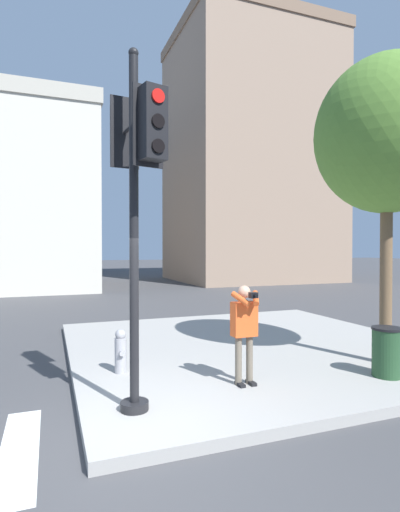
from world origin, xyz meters
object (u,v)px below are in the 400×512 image
at_px(fire_hydrant, 121,351).
at_px(trash_bin, 387,352).
at_px(traffic_signal_pole, 135,178).
at_px(person_photographer, 244,325).
at_px(street_tree, 387,136).

distance_m(fire_hydrant, trash_bin, 4.63).
distance_m(traffic_signal_pole, person_photographer, 2.90).
bearing_deg(person_photographer, fire_hydrant, 143.36).
bearing_deg(street_tree, fire_hydrant, 165.96).
height_order(traffic_signal_pole, street_tree, street_tree).
xyz_separation_m(street_tree, trash_bin, (-0.60, -0.62, -3.92)).
relative_size(traffic_signal_pole, street_tree, 0.84).
bearing_deg(fire_hydrant, traffic_signal_pole, -92.62).
relative_size(traffic_signal_pole, fire_hydrant, 6.35).
height_order(street_tree, trash_bin, street_tree).
bearing_deg(street_tree, trash_bin, -134.23).
height_order(fire_hydrant, trash_bin, trash_bin).
relative_size(fire_hydrant, trash_bin, 0.91).
height_order(street_tree, fire_hydrant, street_tree).
height_order(traffic_signal_pole, person_photographer, traffic_signal_pole).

